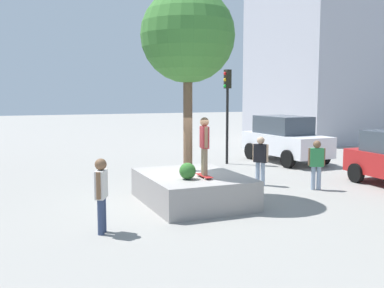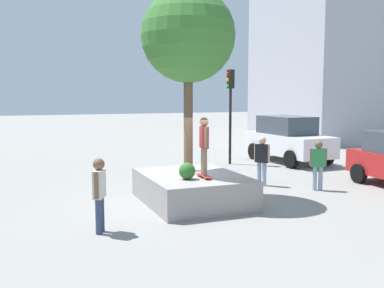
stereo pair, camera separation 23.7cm
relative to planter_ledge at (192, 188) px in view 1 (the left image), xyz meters
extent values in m
plane|color=gray|center=(-0.25, -0.18, -0.43)|extent=(120.00, 120.00, 0.00)
cube|color=gray|center=(0.00, 0.00, 0.00)|extent=(3.58, 2.73, 0.86)
cylinder|color=brown|center=(-0.67, 0.14, 2.09)|extent=(0.28, 0.28, 3.33)
sphere|color=#3D7A33|center=(-0.67, 0.14, 4.54)|extent=(2.84, 2.84, 2.84)
sphere|color=#2D6628|center=(0.67, -0.41, 0.66)|extent=(0.46, 0.46, 0.46)
cube|color=#A51E1E|center=(0.66, 0.10, 0.49)|extent=(0.80, 0.23, 0.02)
sphere|color=beige|center=(0.40, 0.02, 0.46)|extent=(0.06, 0.06, 0.06)
sphere|color=beige|center=(0.40, 0.19, 0.46)|extent=(0.06, 0.06, 0.06)
sphere|color=beige|center=(0.91, 0.01, 0.46)|extent=(0.06, 0.06, 0.06)
sphere|color=beige|center=(0.91, 0.18, 0.46)|extent=(0.06, 0.06, 0.06)
cylinder|color=#847056|center=(0.75, 0.09, 0.89)|extent=(0.14, 0.14, 0.78)
cylinder|color=#847056|center=(0.56, 0.12, 0.89)|extent=(0.14, 0.14, 0.78)
cube|color=#B23338|center=(0.66, 0.10, 1.58)|extent=(0.47, 0.27, 0.61)
cylinder|color=#9E7251|center=(0.88, 0.06, 1.60)|extent=(0.09, 0.09, 0.58)
cylinder|color=#9E7251|center=(0.43, 0.15, 1.60)|extent=(0.09, 0.09, 0.58)
sphere|color=#9E7251|center=(0.66, 0.10, 2.01)|extent=(0.25, 0.25, 0.25)
cube|color=white|center=(-5.71, 7.19, 0.44)|extent=(4.76, 2.18, 0.94)
cube|color=#38424C|center=(-5.95, 7.18, 1.33)|extent=(2.70, 1.85, 0.84)
cylinder|color=black|center=(-4.26, 8.24, -0.03)|extent=(0.81, 0.27, 0.80)
cylinder|color=black|center=(-4.17, 6.28, -0.03)|extent=(0.81, 0.27, 0.80)
cylinder|color=black|center=(-7.25, 8.10, -0.03)|extent=(0.81, 0.27, 0.80)
cylinder|color=black|center=(-7.16, 6.14, -0.03)|extent=(0.81, 0.27, 0.80)
cylinder|color=black|center=(-0.51, 6.70, -0.08)|extent=(0.71, 0.24, 0.70)
cylinder|color=black|center=(-6.25, 4.36, 1.31)|extent=(0.12, 0.12, 3.47)
cube|color=black|center=(-6.25, 4.36, 3.47)|extent=(0.31, 0.28, 0.85)
sphere|color=red|center=(-6.23, 4.21, 3.71)|extent=(0.14, 0.14, 0.14)
sphere|color=gold|center=(-6.23, 4.21, 3.43)|extent=(0.14, 0.14, 0.14)
sphere|color=green|center=(-6.23, 4.21, 3.15)|extent=(0.14, 0.14, 0.14)
cylinder|color=#8C9EB7|center=(-1.34, 3.26, -0.02)|extent=(0.15, 0.15, 0.82)
cylinder|color=#8C9EB7|center=(-1.50, 3.14, -0.02)|extent=(0.15, 0.15, 0.82)
cube|color=black|center=(-1.42, 3.20, 0.72)|extent=(0.49, 0.43, 0.64)
cylinder|color=#D8AD8C|center=(-1.22, 3.34, 0.73)|extent=(0.10, 0.10, 0.61)
cylinder|color=#D8AD8C|center=(-1.62, 3.06, 0.73)|extent=(0.10, 0.10, 0.61)
sphere|color=#D8AD8C|center=(-1.42, 3.20, 1.17)|extent=(0.27, 0.27, 0.27)
cylinder|color=navy|center=(2.00, -3.09, -0.01)|extent=(0.15, 0.15, 0.83)
cylinder|color=navy|center=(1.82, -3.01, -0.01)|extent=(0.15, 0.15, 0.83)
cube|color=silver|center=(1.91, -3.05, 0.73)|extent=(0.51, 0.38, 0.65)
cylinder|color=brown|center=(2.14, -3.16, 0.75)|extent=(0.10, 0.10, 0.61)
cylinder|color=brown|center=(1.69, -2.95, 0.75)|extent=(0.10, 0.10, 0.61)
sphere|color=brown|center=(1.91, -3.05, 1.19)|extent=(0.27, 0.27, 0.27)
cylinder|color=#8C9EB7|center=(-0.02, 4.64, -0.03)|extent=(0.14, 0.14, 0.79)
cylinder|color=#8C9EB7|center=(-0.10, 4.47, -0.03)|extent=(0.14, 0.14, 0.79)
cube|color=#338C4C|center=(-0.06, 4.55, 0.68)|extent=(0.36, 0.49, 0.62)
cylinder|color=brown|center=(0.04, 4.77, 0.69)|extent=(0.10, 0.10, 0.59)
cylinder|color=brown|center=(-0.16, 4.34, 0.69)|extent=(0.10, 0.10, 0.59)
sphere|color=brown|center=(-0.06, 4.55, 1.12)|extent=(0.26, 0.26, 0.26)
camera|label=1|loc=(11.96, -4.98, 2.78)|focal=41.67mm
camera|label=2|loc=(12.05, -4.76, 2.78)|focal=41.67mm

